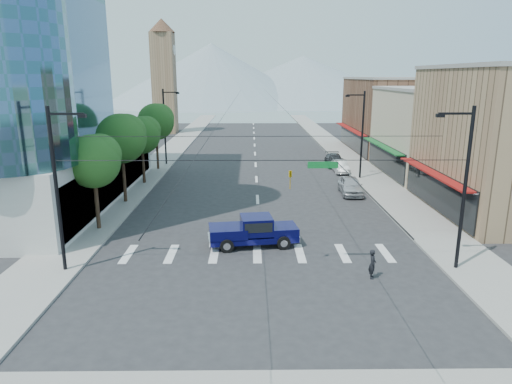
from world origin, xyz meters
The scene contains 20 objects.
ground centered at (0.00, 0.00, 0.00)m, with size 160.00×160.00×0.00m, color #28282B.
sidewalk_left centered at (-12.00, 40.00, 0.07)m, with size 4.00×120.00×0.15m, color gray.
sidewalk_right centered at (12.00, 40.00, 0.07)m, with size 4.00×120.00×0.15m, color gray.
shop_mid centered at (20.00, 24.00, 4.50)m, with size 12.00×14.00×9.00m, color tan.
shop_far centered at (20.00, 40.00, 5.00)m, with size 12.00×18.00×10.00m, color brown.
clock_tower centered at (-16.50, 62.00, 10.64)m, with size 4.80×4.80×20.40m.
mountain_left centered at (-15.00, 150.00, 11.00)m, with size 80.00×80.00×22.00m, color gray.
mountain_right centered at (20.00, 160.00, 9.00)m, with size 90.00×90.00×18.00m, color gray.
tree_near centered at (-11.07, 6.10, 4.99)m, with size 3.65×3.64×6.71m.
tree_midnear centered at (-11.07, 13.10, 5.59)m, with size 4.09×4.09×7.52m.
tree_midfar centered at (-11.07, 20.10, 4.99)m, with size 3.65×3.64×6.71m.
tree_far centered at (-11.07, 27.10, 5.59)m, with size 4.09×4.09×7.52m.
signal_rig centered at (0.19, -1.00, 4.64)m, with size 21.80×0.20×9.00m.
lamp_pole_nw centered at (-10.67, 30.00, 4.94)m, with size 2.00×0.25×9.00m.
lamp_pole_ne centered at (10.67, 22.00, 4.94)m, with size 2.00×0.25×9.00m.
pickup_truck centered at (-0.45, 2.90, 1.00)m, with size 5.87×2.78×1.91m.
pedestrian centered at (5.86, -2.00, 0.80)m, with size 0.59×0.38×1.60m, color black.
parked_car_near centered at (8.47, 15.75, 0.79)m, with size 1.88×4.66×1.59m, color #B6B7BC.
parked_car_mid centered at (9.40, 25.40, 0.67)m, with size 1.42×4.07×1.34m, color silver.
parked_car_far centered at (9.40, 29.10, 0.71)m, with size 1.98×4.88×1.42m, color #2A2A2C.
Camera 1 is at (-0.56, -24.35, 10.47)m, focal length 32.00 mm.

